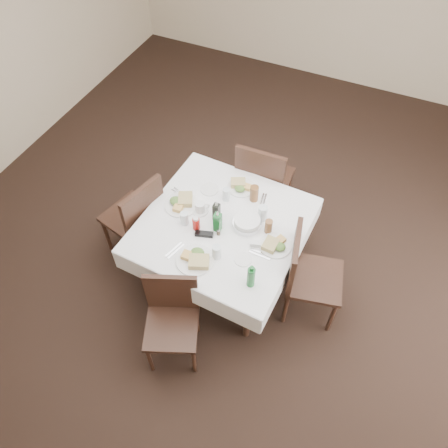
% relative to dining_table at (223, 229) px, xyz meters
% --- Properties ---
extents(ground_plane, '(7.00, 7.00, 0.00)m').
position_rel_dining_table_xyz_m(ground_plane, '(0.02, 0.23, -0.68)').
color(ground_plane, black).
extents(room_shell, '(6.04, 7.04, 2.80)m').
position_rel_dining_table_xyz_m(room_shell, '(0.02, 0.23, 1.03)').
color(room_shell, beige).
rests_on(room_shell, ground).
extents(dining_table, '(1.41, 1.41, 0.76)m').
position_rel_dining_table_xyz_m(dining_table, '(0.00, 0.00, 0.00)').
color(dining_table, black).
rests_on(dining_table, ground).
extents(chair_north, '(0.50, 0.50, 1.03)m').
position_rel_dining_table_xyz_m(chair_north, '(0.06, 0.81, -0.10)').
color(chair_north, black).
rests_on(chair_north, ground).
extents(chair_south, '(0.55, 0.55, 0.88)m').
position_rel_dining_table_xyz_m(chair_south, '(-0.07, -0.81, -0.18)').
color(chair_south, black).
rests_on(chair_south, ground).
extents(chair_east, '(0.55, 0.55, 0.98)m').
position_rel_dining_table_xyz_m(chair_east, '(0.78, -0.03, -0.13)').
color(chair_east, black).
rests_on(chair_east, ground).
extents(chair_west, '(0.57, 0.57, 0.99)m').
position_rel_dining_table_xyz_m(chair_west, '(-0.82, -0.09, -0.12)').
color(chair_west, black).
rests_on(chair_west, ground).
extents(meal_north, '(0.26, 0.26, 0.06)m').
position_rel_dining_table_xyz_m(meal_north, '(-0.03, 0.45, 0.10)').
color(meal_north, white).
rests_on(meal_north, dining_table).
extents(meal_south, '(0.31, 0.31, 0.07)m').
position_rel_dining_table_xyz_m(meal_south, '(-0.03, -0.43, 0.11)').
color(meal_south, white).
rests_on(meal_south, dining_table).
extents(meal_east, '(0.27, 0.27, 0.06)m').
position_rel_dining_table_xyz_m(meal_east, '(0.49, -0.04, 0.10)').
color(meal_east, white).
rests_on(meal_east, dining_table).
extents(meal_west, '(0.30, 0.30, 0.07)m').
position_rel_dining_table_xyz_m(meal_west, '(-0.42, 0.05, 0.10)').
color(meal_west, white).
rests_on(meal_west, dining_table).
extents(side_plate_a, '(0.17, 0.17, 0.01)m').
position_rel_dining_table_xyz_m(side_plate_a, '(-0.27, 0.31, 0.09)').
color(side_plate_a, white).
rests_on(side_plate_a, dining_table).
extents(side_plate_b, '(0.14, 0.14, 0.01)m').
position_rel_dining_table_xyz_m(side_plate_b, '(0.30, -0.27, 0.08)').
color(side_plate_b, white).
rests_on(side_plate_b, dining_table).
extents(water_n, '(0.07, 0.07, 0.12)m').
position_rel_dining_table_xyz_m(water_n, '(-0.09, 0.27, 0.14)').
color(water_n, silver).
rests_on(water_n, dining_table).
extents(water_s, '(0.07, 0.07, 0.13)m').
position_rel_dining_table_xyz_m(water_s, '(0.10, -0.33, 0.14)').
color(water_s, silver).
rests_on(water_s, dining_table).
extents(water_e, '(0.08, 0.08, 0.15)m').
position_rel_dining_table_xyz_m(water_e, '(0.29, 0.19, 0.15)').
color(water_e, silver).
rests_on(water_e, dining_table).
extents(water_w, '(0.07, 0.07, 0.13)m').
position_rel_dining_table_xyz_m(water_w, '(-0.30, -0.13, 0.14)').
color(water_w, silver).
rests_on(water_w, dining_table).
extents(iced_tea_a, '(0.08, 0.08, 0.16)m').
position_rel_dining_table_xyz_m(iced_tea_a, '(0.14, 0.37, 0.16)').
color(iced_tea_a, brown).
rests_on(iced_tea_a, dining_table).
extents(iced_tea_b, '(0.06, 0.06, 0.13)m').
position_rel_dining_table_xyz_m(iced_tea_b, '(0.38, 0.08, 0.15)').
color(iced_tea_b, brown).
rests_on(iced_tea_b, dining_table).
extents(bread_basket, '(0.25, 0.25, 0.08)m').
position_rel_dining_table_xyz_m(bread_basket, '(0.19, 0.07, 0.12)').
color(bread_basket, silver).
rests_on(bread_basket, dining_table).
extents(oil_cruet_dark, '(0.05, 0.05, 0.23)m').
position_rel_dining_table_xyz_m(oil_cruet_dark, '(-0.07, 0.03, 0.18)').
color(oil_cruet_dark, black).
rests_on(oil_cruet_dark, dining_table).
extents(oil_cruet_green, '(0.06, 0.06, 0.24)m').
position_rel_dining_table_xyz_m(oil_cruet_green, '(-0.01, -0.07, 0.18)').
color(oil_cruet_green, '#166026').
rests_on(oil_cruet_green, dining_table).
extents(ketchup_bottle, '(0.06, 0.06, 0.14)m').
position_rel_dining_table_xyz_m(ketchup_bottle, '(-0.18, -0.14, 0.14)').
color(ketchup_bottle, '#B51611').
rests_on(ketchup_bottle, dining_table).
extents(salt_shaker, '(0.04, 0.04, 0.08)m').
position_rel_dining_table_xyz_m(salt_shaker, '(-0.03, -0.01, 0.12)').
color(salt_shaker, white).
rests_on(salt_shaker, dining_table).
extents(pepper_shaker, '(0.03, 0.03, 0.07)m').
position_rel_dining_table_xyz_m(pepper_shaker, '(0.02, -0.12, 0.11)').
color(pepper_shaker, '#463627').
rests_on(pepper_shaker, dining_table).
extents(coffee_mug, '(0.14, 0.14, 0.10)m').
position_rel_dining_table_xyz_m(coffee_mug, '(-0.23, 0.05, 0.13)').
color(coffee_mug, white).
rests_on(coffee_mug, dining_table).
extents(sunglasses, '(0.16, 0.09, 0.03)m').
position_rel_dining_table_xyz_m(sunglasses, '(-0.09, -0.18, 0.10)').
color(sunglasses, black).
rests_on(sunglasses, dining_table).
extents(green_bottle, '(0.06, 0.06, 0.24)m').
position_rel_dining_table_xyz_m(green_bottle, '(0.44, -0.45, 0.18)').
color(green_bottle, '#166026').
rests_on(green_bottle, dining_table).
extents(sugar_caddy, '(0.10, 0.07, 0.04)m').
position_rel_dining_table_xyz_m(sugar_caddy, '(0.34, -0.10, 0.10)').
color(sugar_caddy, white).
rests_on(sugar_caddy, dining_table).
extents(cutlery_n, '(0.06, 0.16, 0.01)m').
position_rel_dining_table_xyz_m(cutlery_n, '(0.22, 0.40, 0.08)').
color(cutlery_n, silver).
rests_on(cutlery_n, dining_table).
extents(cutlery_s, '(0.10, 0.19, 0.01)m').
position_rel_dining_table_xyz_m(cutlery_s, '(-0.24, -0.42, 0.08)').
color(cutlery_s, silver).
rests_on(cutlery_s, dining_table).
extents(cutlery_e, '(0.18, 0.05, 0.01)m').
position_rel_dining_table_xyz_m(cutlery_e, '(0.41, -0.17, 0.08)').
color(cutlery_e, silver).
rests_on(cutlery_e, dining_table).
extents(cutlery_w, '(0.18, 0.09, 0.01)m').
position_rel_dining_table_xyz_m(cutlery_w, '(-0.50, 0.15, 0.08)').
color(cutlery_w, silver).
rests_on(cutlery_w, dining_table).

